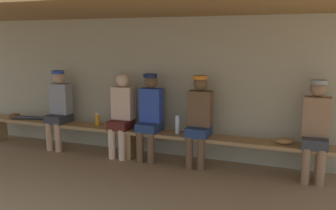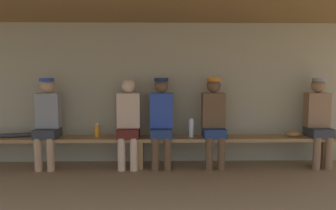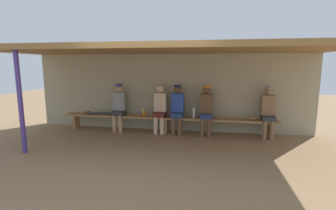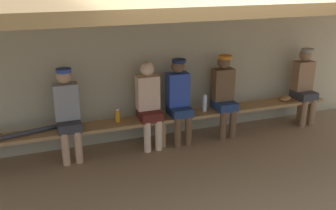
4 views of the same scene
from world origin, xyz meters
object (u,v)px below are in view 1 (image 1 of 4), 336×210
(baseball_bat, at_px, (34,118))
(baseball_glove_tan, at_px, (284,141))
(player_in_white, at_px, (316,126))
(player_with_sunglasses, at_px, (199,117))
(water_bottle_blue, at_px, (97,119))
(baseball_glove_dark_brown, at_px, (15,116))
(player_middle, at_px, (150,113))
(water_bottle_green, at_px, (178,125))
(player_rightmost, at_px, (59,106))
(player_in_red, at_px, (122,112))
(bench, at_px, (132,134))

(baseball_bat, bearing_deg, baseball_glove_tan, -13.12)
(player_in_white, height_order, player_with_sunglasses, same)
(water_bottle_blue, distance_m, baseball_glove_dark_brown, 1.69)
(player_in_white, distance_m, player_middle, 2.37)
(player_in_white, bearing_deg, water_bottle_green, 179.82)
(player_in_white, bearing_deg, baseball_glove_dark_brown, -179.64)
(player_rightmost, distance_m, player_in_red, 1.20)
(bench, distance_m, baseball_bat, 1.93)
(player_rightmost, bearing_deg, baseball_glove_dark_brown, -178.12)
(bench, height_order, player_middle, player_middle)
(bench, height_order, baseball_glove_dark_brown, baseball_glove_dark_brown)
(player_rightmost, distance_m, water_bottle_blue, 0.75)
(player_with_sunglasses, bearing_deg, player_rightmost, 180.00)
(water_bottle_green, bearing_deg, baseball_glove_dark_brown, -179.31)
(bench, xyz_separation_m, player_in_red, (-0.18, 0.00, 0.34))
(baseball_glove_dark_brown, relative_size, baseball_bat, 0.29)
(player_with_sunglasses, bearing_deg, baseball_glove_dark_brown, -179.47)
(baseball_bat, bearing_deg, player_in_red, -12.93)
(player_rightmost, relative_size, water_bottle_green, 4.84)
(baseball_bat, bearing_deg, player_with_sunglasses, -12.97)
(water_bottle_blue, xyz_separation_m, baseball_bat, (-1.26, -0.05, -0.06))
(player_rightmost, xyz_separation_m, player_in_red, (1.20, -0.00, -0.02))
(player_rightmost, bearing_deg, water_bottle_green, 0.16)
(player_in_white, distance_m, baseball_glove_tan, 0.45)
(player_in_red, bearing_deg, player_middle, 0.06)
(player_middle, relative_size, baseball_glove_tan, 5.60)
(player_in_white, distance_m, baseball_bat, 4.61)
(bench, distance_m, player_in_white, 2.71)
(player_in_white, height_order, player_rightmost, same)
(player_in_white, bearing_deg, baseball_bat, -179.96)
(player_in_white, relative_size, baseball_glove_dark_brown, 5.60)
(player_rightmost, distance_m, water_bottle_green, 2.15)
(player_with_sunglasses, height_order, baseball_glove_tan, player_with_sunglasses)
(player_in_red, xyz_separation_m, baseball_glove_tan, (2.48, -0.01, -0.22))
(player_middle, xyz_separation_m, water_bottle_green, (0.45, 0.01, -0.15))
(bench, relative_size, player_with_sunglasses, 4.46)
(player_in_white, distance_m, water_bottle_green, 1.93)
(player_rightmost, relative_size, baseball_glove_tan, 5.60)
(baseball_glove_dark_brown, bearing_deg, player_with_sunglasses, 81.73)
(bench, relative_size, baseball_glove_tan, 25.00)
(player_middle, height_order, baseball_bat, player_middle)
(bench, height_order, water_bottle_green, water_bottle_green)
(water_bottle_green, height_order, baseball_bat, water_bottle_green)
(bench, xyz_separation_m, baseball_glove_dark_brown, (-2.34, -0.03, 0.12))
(player_in_white, height_order, player_middle, same)
(player_in_red, relative_size, player_with_sunglasses, 0.99)
(player_middle, bearing_deg, water_bottle_green, 0.76)
(water_bottle_green, xyz_separation_m, water_bottle_blue, (-1.42, 0.04, -0.04))
(player_with_sunglasses, relative_size, baseball_glove_tan, 5.60)
(player_in_red, bearing_deg, baseball_glove_tan, -0.21)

